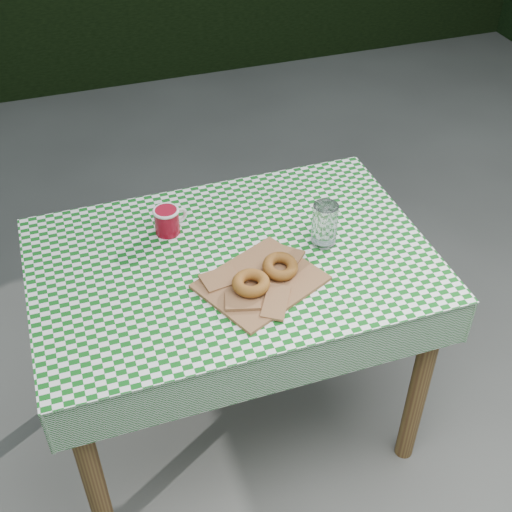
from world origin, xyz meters
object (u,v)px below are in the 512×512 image
(paper_bag, at_px, (261,281))
(table, at_px, (234,347))
(coffee_mug, at_px, (167,221))
(drinking_glass, at_px, (325,225))

(paper_bag, bearing_deg, table, 108.75)
(paper_bag, bearing_deg, coffee_mug, 121.89)
(table, height_order, drinking_glass, drinking_glass)
(table, height_order, paper_bag, paper_bag)
(paper_bag, height_order, coffee_mug, coffee_mug)
(paper_bag, height_order, drinking_glass, drinking_glass)
(coffee_mug, relative_size, drinking_glass, 1.10)
(table, xyz_separation_m, coffee_mug, (-0.15, 0.18, 0.42))
(coffee_mug, bearing_deg, drinking_glass, -44.39)
(table, relative_size, paper_bag, 3.64)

